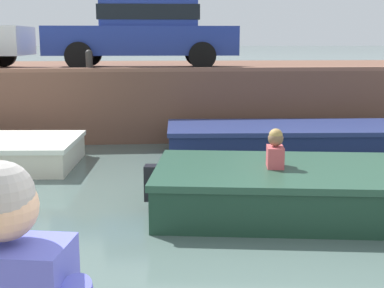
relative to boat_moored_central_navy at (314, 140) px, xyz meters
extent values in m
plane|color=#4C605B|center=(-2.08, -3.11, -0.29)|extent=(400.00, 400.00, 0.00)
cube|color=brown|center=(-2.08, 4.40, 0.46)|extent=(60.00, 6.00, 1.49)
cube|color=brown|center=(-2.08, 1.52, 1.24)|extent=(60.00, 0.24, 0.08)
cube|color=navy|center=(-0.25, 0.01, -0.04)|extent=(4.98, 1.91, 0.50)
cube|color=navy|center=(-0.25, 0.01, 0.25)|extent=(5.04, 1.97, 0.08)
cube|color=brown|center=(-0.62, 0.03, 0.15)|extent=(0.32, 1.49, 0.06)
cube|color=#193828|center=(-0.57, -3.35, -0.04)|extent=(5.06, 2.56, 0.49)
cube|color=#244836|center=(-0.57, -3.35, 0.25)|extent=(5.12, 2.63, 0.08)
cube|color=brown|center=(-0.93, -3.30, 0.15)|extent=(0.48, 1.71, 0.06)
cube|color=black|center=(-3.06, -2.98, 0.06)|extent=(0.19, 0.22, 0.45)
cube|color=#C64C51|center=(-1.53, -3.21, 0.33)|extent=(0.24, 0.35, 0.44)
sphere|color=brown|center=(-1.53, -3.21, 0.65)|extent=(0.19, 0.19, 0.19)
sphere|color=tan|center=(-1.53, -3.21, 0.69)|extent=(0.17, 0.17, 0.17)
cylinder|color=black|center=(-6.56, 3.93, 1.50)|extent=(0.61, 0.21, 0.60)
cube|color=#233893|center=(-3.19, 3.13, 1.82)|extent=(4.36, 1.86, 0.64)
cube|color=#233893|center=(-3.02, 3.13, 2.44)|extent=(2.20, 1.59, 0.60)
cube|color=black|center=(-3.02, 3.13, 2.44)|extent=(2.28, 1.63, 0.33)
cylinder|color=black|center=(-4.55, 2.27, 1.50)|extent=(0.60, 0.20, 0.60)
cylinder|color=black|center=(-4.51, 4.06, 1.50)|extent=(0.60, 0.20, 0.60)
cylinder|color=black|center=(-1.88, 2.20, 1.50)|extent=(0.60, 0.20, 0.60)
cylinder|color=black|center=(-1.83, 3.99, 1.50)|extent=(0.60, 0.20, 0.60)
cylinder|color=#2D2B28|center=(-4.27, 1.65, 1.38)|extent=(0.14, 0.14, 0.35)
sphere|color=#2D2B28|center=(-4.27, 1.65, 1.57)|extent=(0.15, 0.15, 0.15)
sphere|color=tan|center=(-3.51, -8.06, 1.37)|extent=(0.20, 0.20, 0.20)
sphere|color=gray|center=(-3.51, -8.07, 1.41)|extent=(0.19, 0.19, 0.19)
camera|label=1|loc=(-3.09, -9.55, 1.84)|focal=50.00mm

